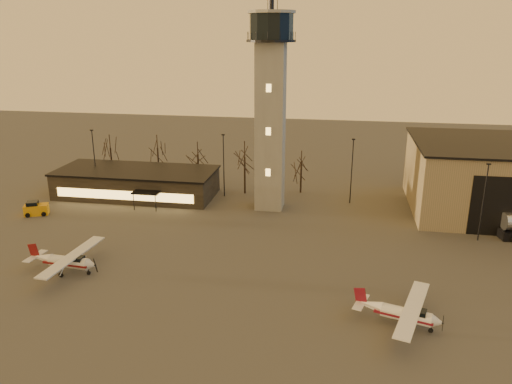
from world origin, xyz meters
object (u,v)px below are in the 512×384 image
control_tower (271,98)px  cessna_rear (70,264)px  cessna_front (407,317)px  terminal (137,182)px  service_cart (36,210)px

control_tower → cessna_rear: 34.72m
cessna_front → cessna_rear: cessna_rear is taller
control_tower → terminal: 26.24m
terminal → cessna_rear: (3.48, -27.06, -1.12)m
terminal → service_cart: bearing=-134.7°
control_tower → cessna_front: size_ratio=3.09×
cessna_front → cessna_rear: (-35.34, 4.67, 0.03)m
control_tower → cessna_rear: control_tower is taller
terminal → cessna_rear: terminal is taller
terminal → service_cart: 15.61m
cessna_front → service_cart: 53.90m
control_tower → terminal: control_tower is taller
terminal → cessna_front: (38.82, -31.73, -1.15)m
cessna_rear → cessna_front: bearing=-3.1°
service_cart → cessna_rear: bearing=-70.7°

